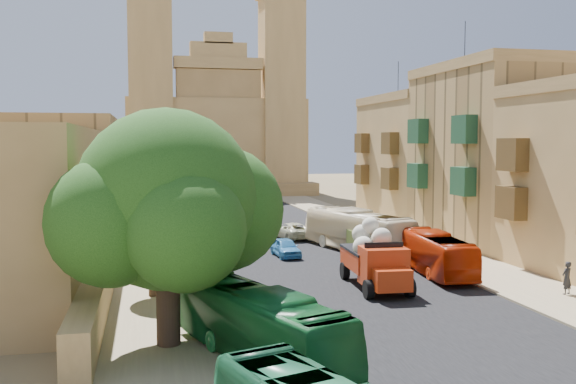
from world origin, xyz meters
name	(u,v)px	position (x,y,z in m)	size (l,w,h in m)	color
ground	(447,361)	(0.00, 0.00, 0.00)	(260.00, 260.00, 0.00)	brown
road_surface	(277,238)	(0.00, 30.00, 0.01)	(14.00, 140.00, 0.01)	black
sidewalk_east	(388,234)	(9.50, 30.00, 0.01)	(5.00, 140.00, 0.01)	#998664
sidewalk_west	(157,241)	(-9.50, 30.00, 0.01)	(5.00, 140.00, 0.01)	#998664
kerb_east	(360,234)	(7.00, 30.00, 0.06)	(0.25, 140.00, 0.12)	#998664
kerb_west	(190,240)	(-7.00, 30.00, 0.06)	(0.25, 140.00, 0.12)	#998664
townhouse_c	(491,152)	(15.95, 25.00, 6.91)	(9.00, 14.00, 17.40)	#AF874F
townhouse_d	(417,158)	(15.95, 39.00, 6.16)	(9.00, 14.00, 15.90)	#A47F4A
west_wall	(110,253)	(-12.50, 20.00, 0.90)	(1.00, 40.00, 1.80)	#A47F4A
west_building_low	(5,205)	(-18.00, 18.00, 4.20)	(10.00, 28.00, 8.40)	olive
west_building_mid	(63,170)	(-18.00, 44.00, 5.00)	(10.00, 22.00, 10.00)	#AF874F
church	(214,130)	(0.00, 78.61, 9.52)	(28.00, 22.50, 36.30)	#A47F4A
ficus_tree	(169,206)	(-9.42, 4.01, 5.31)	(8.98, 8.26, 8.98)	#3A281D
street_tree_a	(152,227)	(-10.00, 12.00, 3.49)	(3.39, 3.39, 5.21)	#3A281D
street_tree_b	(151,210)	(-10.00, 24.00, 3.09)	(3.01, 3.01, 4.62)	#3A281D
street_tree_c	(150,197)	(-10.00, 36.00, 2.96)	(2.88, 2.88, 4.43)	#3A281D
street_tree_d	(149,183)	(-10.00, 48.00, 3.48)	(3.38, 3.38, 5.20)	#3A281D
red_truck	(375,258)	(1.50, 11.37, 1.61)	(2.78, 6.37, 3.65)	#BB2F0E
olive_pickup	(366,245)	(4.00, 20.00, 0.85)	(1.97, 4.23, 1.74)	#485821
bus_green_north	(260,325)	(-6.42, 1.48, 1.29)	(2.16, 9.24, 2.57)	#16662C
bus_red_east	(435,253)	(6.16, 14.02, 1.20)	(2.02, 8.65, 2.41)	#BD2806
bus_cream_east	(358,231)	(4.17, 22.23, 1.47)	(2.47, 10.57, 2.94)	beige
car_blue_a	(286,248)	(-1.18, 21.42, 0.62)	(1.45, 3.61, 1.23)	#378AC5
car_white_a	(223,233)	(-4.47, 29.22, 0.59)	(1.26, 3.60, 1.19)	beige
car_cream	(291,231)	(1.00, 29.30, 0.64)	(2.12, 4.60, 1.28)	beige
car_dkblue	(204,209)	(-4.37, 48.00, 0.60)	(1.67, 4.10, 1.19)	#0F0F43
car_white_b	(256,212)	(0.56, 43.78, 0.59)	(1.39, 3.44, 1.17)	silver
car_blue_b	(214,205)	(-3.05, 50.58, 0.69)	(1.46, 4.18, 1.38)	#4597C8
pedestrian_a	(567,278)	(10.42, 7.84, 0.85)	(0.62, 0.41, 1.69)	#242325
pedestrian_c	(435,249)	(7.50, 16.89, 0.96)	(1.13, 0.47, 1.92)	#38373E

